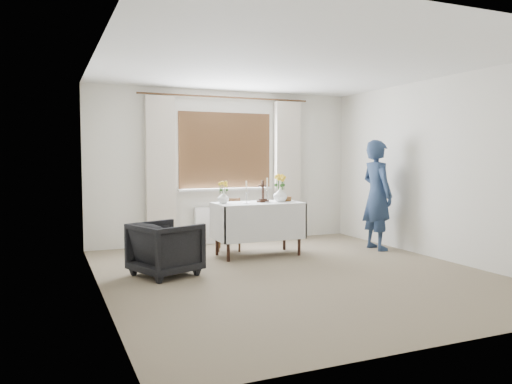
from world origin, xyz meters
TOP-DOWN VIEW (x-y plane):
  - ground at (0.00, 0.00)m, footprint 5.00×5.00m
  - altar_table at (0.04, 1.21)m, footprint 1.24×0.64m
  - wooden_chair at (-0.20, 1.77)m, footprint 0.47×0.47m
  - armchair at (-1.45, 0.52)m, footprint 0.92×0.91m
  - person at (1.90, 0.94)m, footprint 0.40×0.61m
  - radiator at (0.00, 2.42)m, footprint 1.10×0.10m
  - wooden_cross at (0.12, 1.22)m, footprint 0.16×0.12m
  - candlestick_left at (-0.16, 1.17)m, footprint 0.11×0.11m
  - candlestick_right at (0.18, 1.19)m, footprint 0.12×0.12m
  - flower_vase_left at (-0.46, 1.28)m, footprint 0.21×0.21m
  - flower_vase_right at (0.38, 1.20)m, footprint 0.26×0.26m
  - wicker_basket at (0.52, 1.29)m, footprint 0.19×0.19m

SIDE VIEW (x-z plane):
  - ground at x=0.00m, z-range 0.00..0.00m
  - radiator at x=0.00m, z-range 0.00..0.60m
  - armchair at x=-1.45m, z-range 0.00..0.65m
  - altar_table at x=0.04m, z-range 0.00..0.76m
  - wooden_chair at x=-0.20m, z-range 0.00..0.79m
  - wicker_basket at x=0.52m, z-range 0.76..0.83m
  - person at x=1.90m, z-range 0.00..1.67m
  - flower_vase_left at x=-0.46m, z-range 0.76..0.93m
  - flower_vase_right at x=0.38m, z-range 0.76..0.97m
  - wooden_cross at x=0.12m, z-range 0.76..1.07m
  - candlestick_left at x=-0.16m, z-range 0.76..1.08m
  - candlestick_right at x=0.18m, z-range 0.76..1.11m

